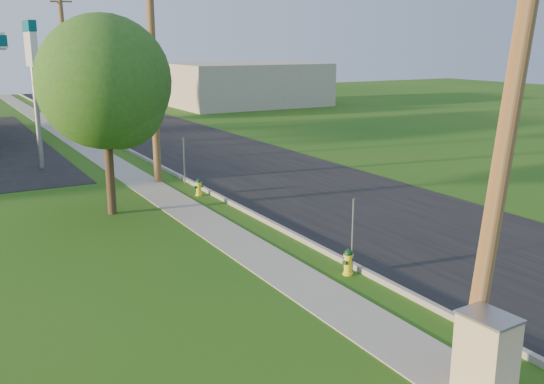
# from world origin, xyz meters

# --- Properties ---
(ground_plane) EXTENTS (140.00, 140.00, 0.00)m
(ground_plane) POSITION_xyz_m (0.00, 0.00, 0.00)
(ground_plane) COLOR #1C5111
(ground_plane) RESTS_ON ground
(road) EXTENTS (8.00, 120.00, 0.02)m
(road) POSITION_xyz_m (4.50, 10.00, 0.01)
(road) COLOR black
(road) RESTS_ON ground
(curb) EXTENTS (0.15, 120.00, 0.15)m
(curb) POSITION_xyz_m (0.50, 10.00, 0.07)
(curb) COLOR gray
(curb) RESTS_ON ground
(sidewalk) EXTENTS (1.50, 120.00, 0.03)m
(sidewalk) POSITION_xyz_m (-1.25, 10.00, 0.01)
(sidewalk) COLOR #9B988C
(sidewalk) RESTS_ON ground
(utility_pole_near) EXTENTS (1.40, 0.32, 9.48)m
(utility_pole_near) POSITION_xyz_m (-0.60, -1.00, 4.80)
(utility_pole_near) COLOR brown
(utility_pole_near) RESTS_ON ground
(utility_pole_mid) EXTENTS (1.40, 0.32, 9.80)m
(utility_pole_mid) POSITION_xyz_m (-0.60, 17.00, 4.95)
(utility_pole_mid) COLOR brown
(utility_pole_mid) RESTS_ON ground
(utility_pole_far) EXTENTS (1.40, 0.32, 9.50)m
(utility_pole_far) POSITION_xyz_m (-0.60, 35.00, 4.80)
(utility_pole_far) COLOR brown
(utility_pole_far) RESTS_ON ground
(sign_post_near) EXTENTS (0.05, 0.04, 2.00)m
(sign_post_near) POSITION_xyz_m (0.25, 4.20, 1.00)
(sign_post_near) COLOR gray
(sign_post_near) RESTS_ON ground
(sign_post_mid) EXTENTS (0.05, 0.04, 2.00)m
(sign_post_mid) POSITION_xyz_m (0.25, 16.00, 1.00)
(sign_post_mid) COLOR gray
(sign_post_mid) RESTS_ON ground
(sign_post_far) EXTENTS (0.05, 0.04, 2.00)m
(sign_post_far) POSITION_xyz_m (0.25, 28.20, 1.00)
(sign_post_far) COLOR gray
(sign_post_far) RESTS_ON ground
(price_pylon) EXTENTS (0.34, 2.04, 6.85)m
(price_pylon) POSITION_xyz_m (-4.50, 22.50, 5.43)
(price_pylon) COLOR gray
(price_pylon) RESTS_ON ground
(distant_building) EXTENTS (14.00, 10.00, 4.00)m
(distant_building) POSITION_xyz_m (18.00, 45.00, 2.00)
(distant_building) COLOR #A09A8A
(distant_building) RESTS_ON ground
(tree_verge) EXTENTS (4.51, 4.51, 6.84)m
(tree_verge) POSITION_xyz_m (-3.58, 12.89, 4.40)
(tree_verge) COLOR #3A2C19
(tree_verge) RESTS_ON ground
(hydrant_near) EXTENTS (0.37, 0.33, 0.71)m
(hydrant_near) POSITION_xyz_m (0.10, 4.16, 0.35)
(hydrant_near) COLOR yellow
(hydrant_near) RESTS_ON ground
(hydrant_mid) EXTENTS (0.35, 0.32, 0.69)m
(hydrant_mid) POSITION_xyz_m (-0.00, 13.89, 0.34)
(hydrant_mid) COLOR yellow
(hydrant_mid) RESTS_ON ground
(hydrant_far) EXTENTS (0.38, 0.33, 0.72)m
(hydrant_far) POSITION_xyz_m (0.10, 26.26, 0.35)
(hydrant_far) COLOR yellow
(hydrant_far) RESTS_ON ground
(utility_cabinet) EXTENTS (0.75, 0.95, 1.56)m
(utility_cabinet) POSITION_xyz_m (-1.35, -1.58, 0.78)
(utility_cabinet) COLOR tan
(utility_cabinet) RESTS_ON ground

